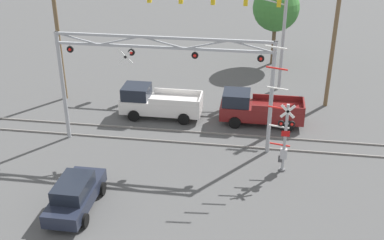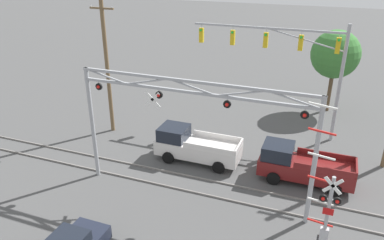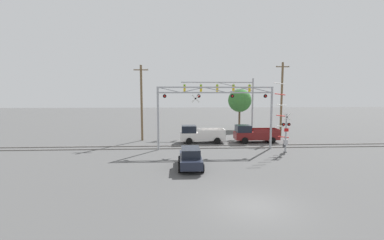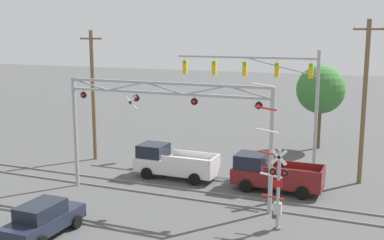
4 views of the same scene
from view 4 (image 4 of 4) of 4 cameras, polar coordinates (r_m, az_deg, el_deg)
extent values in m
cube|color=gray|center=(28.22, -2.90, -8.93)|extent=(80.00, 0.08, 0.10)
cube|color=gray|center=(29.45, -1.68, -8.08)|extent=(80.00, 0.08, 0.10)
cylinder|color=#9EA0A5|center=(30.14, -13.66, -1.46)|extent=(0.23, 0.23, 6.68)
cylinder|color=#9EA0A5|center=(25.08, 9.38, -3.70)|extent=(0.23, 0.23, 6.68)
cube|color=#9EA0A5|center=(26.58, -3.28, 3.18)|extent=(12.35, 0.14, 0.14)
cube|color=#9EA0A5|center=(26.51, -3.29, 4.37)|extent=(12.35, 0.14, 0.14)
cube|color=#9EA0A5|center=(28.98, -11.97, 4.13)|extent=(2.44, 0.08, 0.63)
cube|color=#9EA0A5|center=(27.68, -7.82, 3.97)|extent=(2.44, 0.08, 0.63)
cube|color=#9EA0A5|center=(26.54, -3.28, 3.78)|extent=(2.44, 0.08, 0.63)
cube|color=#9EA0A5|center=(25.58, 1.62, 3.54)|extent=(2.44, 0.08, 0.63)
cube|color=#9EA0A5|center=(24.83, 6.86, 3.25)|extent=(2.44, 0.08, 0.63)
cylinder|color=black|center=(29.34, -12.73, 2.92)|extent=(0.38, 0.10, 0.38)
sphere|color=red|center=(29.28, -12.81, 2.90)|extent=(0.18, 0.18, 0.18)
cylinder|color=#9EA0A5|center=(29.31, -12.75, 3.38)|extent=(0.04, 0.04, 0.10)
cylinder|color=black|center=(27.44, -6.63, 2.60)|extent=(0.38, 0.10, 0.38)
sphere|color=red|center=(27.38, -6.70, 2.58)|extent=(0.18, 0.18, 0.18)
cylinder|color=#9EA0A5|center=(27.41, -6.64, 3.10)|extent=(0.04, 0.04, 0.10)
cylinder|color=black|center=(25.90, 0.29, 2.20)|extent=(0.38, 0.10, 0.38)
sphere|color=red|center=(25.84, 0.23, 2.18)|extent=(0.18, 0.18, 0.18)
cylinder|color=#9EA0A5|center=(25.87, 0.29, 2.73)|extent=(0.04, 0.04, 0.10)
cylinder|color=black|center=(24.78, 7.94, 1.73)|extent=(0.38, 0.10, 0.38)
sphere|color=red|center=(24.72, 7.90, 1.71)|extent=(0.18, 0.18, 0.18)
cylinder|color=#9EA0A5|center=(24.75, 7.95, 2.28)|extent=(0.04, 0.04, 0.10)
cube|color=white|center=(27.56, -7.33, 2.07)|extent=(0.88, 0.03, 0.88)
cube|color=white|center=(27.56, -7.33, 2.07)|extent=(0.88, 0.03, 0.88)
cylinder|color=black|center=(27.54, -7.36, 2.07)|extent=(0.04, 0.04, 0.02)
cylinder|color=#9EA0A5|center=(23.48, 10.19, -8.16)|extent=(0.16, 0.16, 3.96)
cylinder|color=#59595B|center=(24.16, 10.04, -12.51)|extent=(0.35, 0.35, 0.10)
cube|color=white|center=(22.91, 10.26, -4.37)|extent=(0.78, 0.03, 0.78)
cube|color=white|center=(22.91, 10.26, -4.37)|extent=(0.78, 0.03, 0.78)
cylinder|color=black|center=(22.88, 10.25, -4.38)|extent=(0.04, 0.04, 0.02)
cylinder|color=black|center=(23.27, 9.58, -6.03)|extent=(0.32, 0.09, 0.32)
sphere|color=red|center=(23.21, 9.55, -6.07)|extent=(0.16, 0.16, 0.16)
cylinder|color=black|center=(23.16, 10.94, -6.16)|extent=(0.32, 0.09, 0.32)
sphere|color=red|center=(23.10, 10.91, -6.20)|extent=(0.16, 0.16, 0.16)
cube|color=#9EA0A5|center=(23.21, 10.26, -6.09)|extent=(0.64, 0.06, 0.06)
cube|color=red|center=(23.28, 10.16, -7.46)|extent=(0.44, 0.02, 0.32)
cube|color=#B2B2B7|center=(23.79, 10.12, -10.29)|extent=(0.36, 0.28, 0.56)
cylinder|color=red|center=(23.65, 9.58, -9.01)|extent=(1.08, 0.09, 0.21)
cylinder|color=white|center=(23.35, 9.37, -6.50)|extent=(1.08, 0.09, 0.21)
cylinder|color=red|center=(23.09, 9.15, -3.92)|extent=(1.08, 0.09, 0.21)
cylinder|color=white|center=(22.87, 8.93, -1.29)|extent=(1.08, 0.09, 0.21)
cylinder|color=red|center=(22.71, 8.70, 1.39)|extent=(1.08, 0.09, 0.21)
cylinder|color=white|center=(22.60, 8.48, 4.09)|extent=(1.08, 0.09, 0.21)
cube|color=#3F3F42|center=(23.94, 9.76, -11.03)|extent=(0.24, 0.12, 0.36)
cylinder|color=#9EA0A5|center=(34.32, 14.54, 1.19)|extent=(0.24, 0.24, 8.17)
cube|color=#9EA0A5|center=(35.05, 6.30, 7.38)|extent=(10.40, 0.14, 0.14)
cube|color=#9EA0A5|center=(34.45, 10.45, 6.22)|extent=(5.22, 0.08, 1.28)
cylinder|color=#9EA0A5|center=(36.66, -0.83, 7.34)|extent=(0.04, 0.04, 0.30)
cube|color=gold|center=(36.70, -0.82, 6.30)|extent=(0.30, 0.26, 1.04)
sphere|color=green|center=(36.52, -0.93, 6.89)|extent=(0.18, 0.18, 0.18)
cylinder|color=#9EA0A5|center=(35.79, 2.66, 7.26)|extent=(0.04, 0.04, 0.30)
cube|color=gold|center=(35.84, 2.65, 6.19)|extent=(0.30, 0.26, 1.04)
sphere|color=green|center=(35.65, 2.56, 6.79)|extent=(0.18, 0.18, 0.18)
cylinder|color=#9EA0A5|center=(35.06, 6.29, 7.14)|extent=(0.04, 0.04, 0.30)
cube|color=gold|center=(35.10, 6.27, 6.05)|extent=(0.30, 0.26, 1.04)
sphere|color=green|center=(34.92, 6.21, 6.67)|extent=(0.18, 0.18, 0.18)
cylinder|color=#9EA0A5|center=(34.47, 10.07, 6.99)|extent=(0.04, 0.04, 0.30)
cube|color=gold|center=(34.52, 10.04, 5.88)|extent=(0.30, 0.26, 1.04)
sphere|color=green|center=(34.33, 9.99, 6.51)|extent=(0.18, 0.18, 0.18)
cylinder|color=#9EA0A5|center=(34.04, 13.96, 6.80)|extent=(0.04, 0.04, 0.30)
cube|color=gold|center=(34.08, 13.91, 5.68)|extent=(0.30, 0.26, 1.04)
sphere|color=green|center=(33.89, 13.89, 6.31)|extent=(0.18, 0.18, 0.18)
cube|color=silver|center=(31.37, -1.86, -5.41)|extent=(5.37, 1.91, 0.90)
cube|color=black|center=(31.85, -4.61, -3.58)|extent=(1.73, 1.76, 0.83)
cube|color=silver|center=(30.01, -0.90, -4.88)|extent=(3.24, 0.08, 0.38)
cube|color=silver|center=(31.64, 0.42, -4.07)|extent=(3.24, 0.08, 0.38)
cube|color=silver|center=(30.24, 2.70, -4.77)|extent=(0.10, 1.83, 0.38)
cylinder|color=black|center=(31.37, -5.38, -6.31)|extent=(0.77, 0.24, 0.77)
cylinder|color=black|center=(33.02, -3.80, -5.42)|extent=(0.77, 0.24, 0.77)
cylinder|color=black|center=(30.01, 0.29, -7.04)|extent=(0.77, 0.24, 0.77)
cylinder|color=black|center=(31.73, 1.63, -6.07)|extent=(0.77, 0.24, 0.77)
cube|color=maroon|center=(29.32, 10.08, -6.71)|extent=(5.34, 1.91, 0.90)
cube|color=black|center=(29.46, 6.98, -4.79)|extent=(1.72, 1.76, 0.83)
cube|color=maroon|center=(28.10, 11.64, -6.17)|extent=(3.22, 0.08, 0.38)
cube|color=maroon|center=(29.83, 12.32, -5.22)|extent=(3.22, 0.08, 0.38)
cube|color=maroon|center=(28.73, 15.25, -5.96)|extent=(0.10, 1.83, 0.38)
cylinder|color=black|center=(28.95, 6.40, -7.77)|extent=(0.77, 0.24, 0.77)
cylinder|color=black|center=(30.73, 7.43, -6.71)|extent=(0.77, 0.24, 0.77)
cylinder|color=black|center=(28.26, 12.93, -8.44)|extent=(0.77, 0.24, 0.77)
cylinder|color=black|center=(30.08, 13.57, -7.30)|extent=(0.77, 0.24, 0.77)
cube|color=#1E2333|center=(23.90, -17.13, -11.51)|extent=(1.69, 4.28, 0.66)
cube|color=black|center=(23.54, -17.48, -10.15)|extent=(1.44, 2.22, 0.66)
cylinder|color=black|center=(25.45, -16.73, -10.92)|extent=(0.24, 0.66, 0.66)
cylinder|color=black|center=(24.45, -13.55, -11.65)|extent=(0.24, 0.66, 0.66)
cylinder|color=black|center=(23.68, -20.75, -12.80)|extent=(0.24, 0.66, 0.66)
cylinder|color=brown|center=(35.92, -11.63, 2.79)|extent=(0.28, 0.28, 9.50)
cube|color=brown|center=(35.62, -11.88, 9.42)|extent=(1.80, 0.12, 0.12)
cylinder|color=silver|center=(36.08, -12.97, 9.55)|extent=(0.08, 0.08, 0.12)
cylinder|color=silver|center=(35.16, -10.77, 9.61)|extent=(0.08, 0.08, 0.12)
cylinder|color=brown|center=(31.24, 19.72, 1.86)|extent=(0.28, 0.28, 10.14)
cube|color=brown|center=(30.94, 20.24, 10.07)|extent=(1.80, 0.12, 0.12)
cylinder|color=silver|center=(30.99, 18.71, 10.35)|extent=(0.08, 0.08, 0.12)
cylinder|color=silver|center=(30.91, 21.79, 10.16)|extent=(0.08, 0.08, 0.12)
cylinder|color=brown|center=(40.32, 14.79, -0.85)|extent=(0.32, 0.32, 3.49)
sphere|color=#387533|center=(39.85, 15.00, 3.53)|extent=(3.87, 3.87, 3.87)
camera|label=1|loc=(7.85, -85.45, 38.63)|focal=45.00mm
camera|label=2|loc=(9.86, -13.35, 26.97)|focal=35.00mm
camera|label=3|loc=(16.16, -77.26, -10.42)|focal=24.00mm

